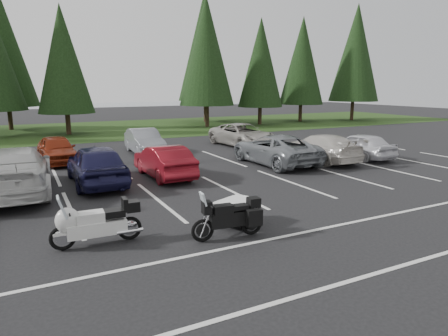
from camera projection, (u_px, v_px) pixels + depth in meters
ground at (153, 211)px, 12.03m from camera, size 120.00×120.00×0.00m
grass_strip at (66, 131)px, 32.94m from camera, size 80.00×16.00×0.01m
lake_water at (71, 110)px, 61.73m from camera, size 70.00×50.00×0.02m
stall_markings at (136, 195)px, 13.77m from camera, size 32.00×16.00×0.01m
conifer_5 at (63, 59)px, 29.70m from camera, size 4.14×4.14×9.63m
conifer_6 at (206, 51)px, 35.28m from camera, size 4.93×4.93×11.48m
conifer_7 at (261, 63)px, 37.66m from camera, size 4.27×4.27×9.94m
conifer_8 at (302, 61)px, 40.75m from camera, size 4.53×4.53×10.56m
conifer_9 at (356, 53)px, 42.11m from camera, size 5.19×5.19×12.10m
conifer_back_b at (3, 48)px, 32.82m from camera, size 4.97×4.97×11.58m
conifer_back_c at (205, 47)px, 40.11m from camera, size 5.50×5.50×12.81m
car_near_3 at (14, 171)px, 13.79m from camera, size 2.65×5.83×1.66m
car_near_4 at (96, 164)px, 15.18m from camera, size 1.87×4.58×1.56m
car_near_5 at (164, 161)px, 16.41m from camera, size 1.51×4.06×1.33m
car_near_6 at (275, 149)px, 19.17m from camera, size 2.42×5.17×1.43m
car_near_7 at (320, 148)px, 19.90m from camera, size 1.89×4.65×1.35m
car_near_8 at (360, 145)px, 20.73m from camera, size 1.58×3.89×1.32m
car_far_2 at (57, 149)px, 19.43m from camera, size 1.82×3.98×1.32m
car_far_3 at (144, 141)px, 22.11m from camera, size 1.61×4.19×1.36m
car_far_4 at (242, 135)px, 24.80m from camera, size 2.76×5.21×1.40m
touring_motorcycle at (96, 219)px, 9.37m from camera, size 2.37×0.81×1.30m
cargo_trailer at (236, 212)px, 10.80m from camera, size 1.76×1.41×0.71m
adventure_motorcycle at (228, 214)px, 9.79m from camera, size 2.13×0.92×1.26m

